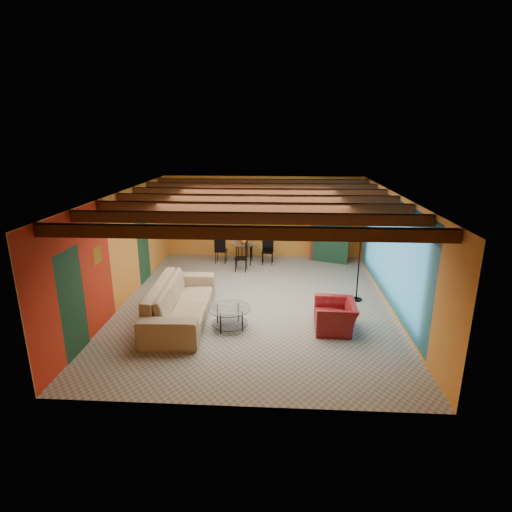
# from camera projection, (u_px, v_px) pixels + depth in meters

# --- Properties ---
(room) EXTENTS (6.52, 8.01, 2.71)m
(room) POSITION_uv_depth(u_px,v_px,m) (256.00, 208.00, 9.49)
(room) COLOR gray
(room) RESTS_ON ground
(sofa) EXTENTS (1.28, 3.03, 0.87)m
(sofa) POSITION_uv_depth(u_px,v_px,m) (181.00, 301.00, 9.06)
(sofa) COLOR #8D775B
(sofa) RESTS_ON ground
(armchair) EXTENTS (0.87, 0.99, 0.63)m
(armchair) POSITION_uv_depth(u_px,v_px,m) (335.00, 316.00, 8.61)
(armchair) COLOR maroon
(armchair) RESTS_ON ground
(coffee_table) EXTENTS (1.15, 1.15, 0.47)m
(coffee_table) POSITION_uv_depth(u_px,v_px,m) (230.00, 317.00, 8.72)
(coffee_table) COLOR white
(coffee_table) RESTS_ON ground
(dining_table) EXTENTS (1.87, 1.87, 0.94)m
(dining_table) POSITION_uv_depth(u_px,v_px,m) (244.00, 249.00, 12.98)
(dining_table) COLOR white
(dining_table) RESTS_ON ground
(armoire) EXTENTS (1.24, 0.92, 1.97)m
(armoire) POSITION_uv_depth(u_px,v_px,m) (330.00, 231.00, 13.20)
(armoire) COLOR maroon
(armoire) RESTS_ON ground
(floor_lamp) EXTENTS (0.38, 0.38, 1.82)m
(floor_lamp) POSITION_uv_depth(u_px,v_px,m) (359.00, 266.00, 9.97)
(floor_lamp) COLOR black
(floor_lamp) RESTS_ON ground
(ceiling_fan) EXTENTS (1.50, 1.50, 0.44)m
(ceiling_fan) POSITION_uv_depth(u_px,v_px,m) (255.00, 209.00, 9.39)
(ceiling_fan) COLOR #472614
(ceiling_fan) RESTS_ON ceiling
(painting) EXTENTS (1.05, 0.03, 0.65)m
(painting) POSITION_uv_depth(u_px,v_px,m) (236.00, 208.00, 13.43)
(painting) COLOR black
(painting) RESTS_ON wall_back
(potted_plant) EXTENTS (0.51, 0.45, 0.53)m
(potted_plant) POSITION_uv_depth(u_px,v_px,m) (332.00, 193.00, 12.83)
(potted_plant) COLOR #26661E
(potted_plant) RESTS_ON armoire
(vase) EXTENTS (0.23, 0.23, 0.20)m
(vase) POSITION_uv_depth(u_px,v_px,m) (244.00, 232.00, 12.82)
(vase) COLOR orange
(vase) RESTS_ON dining_table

